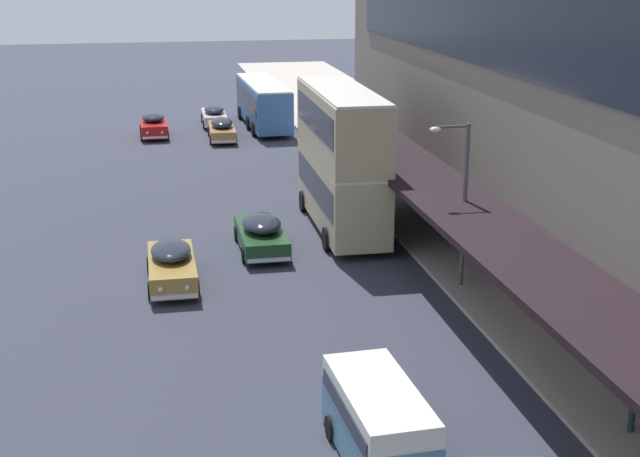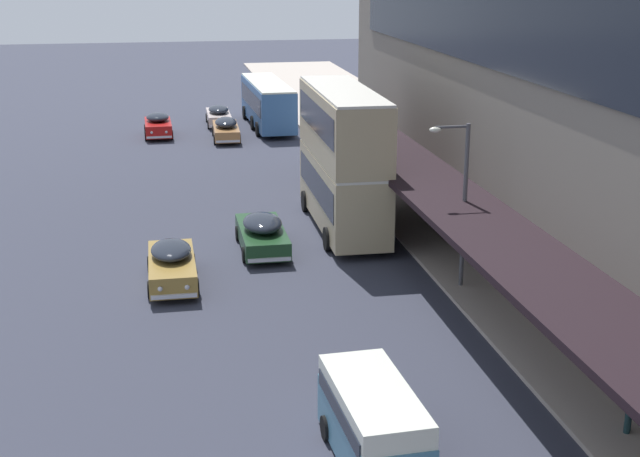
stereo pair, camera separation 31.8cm
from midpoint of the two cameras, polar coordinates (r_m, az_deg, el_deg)
name	(u,v)px [view 2 (the right image)]	position (r m, az deg, el deg)	size (l,w,h in m)	color
transit_bus_kerbside_front	(268,101)	(64.48, -3.23, 8.13)	(2.90, 10.77, 3.25)	#37629B
transit_bus_kerbside_rear	(343,155)	(39.39, 1.70, 4.72)	(2.75, 9.50, 6.31)	tan
sedan_trailing_mid	(219,115)	(65.67, -6.37, 7.21)	(1.82, 4.81, 1.47)	beige
sedan_second_near	(226,129)	(60.25, -5.89, 6.37)	(1.89, 5.06, 1.53)	#A16C3D
sedan_lead_mid	(262,233)	(37.14, -3.48, -0.27)	(1.96, 4.94, 1.57)	#1B3F20
sedan_oncoming_rear	(158,125)	(62.03, -10.18, 6.53)	(1.93, 4.37, 1.59)	#AD1513
sedan_lead_near	(172,264)	(33.80, -9.20, -2.25)	(1.84, 4.77, 1.52)	olive
vw_van	(372,418)	(22.04, 3.76, -12.03)	(2.06, 4.63, 1.96)	teal
pedestrian_at_kerb	(631,395)	(24.23, 19.64, -10.01)	(0.44, 0.51, 1.86)	#1A3438
street_lamp	(460,192)	(32.30, 9.23, 2.33)	(1.50, 0.28, 6.04)	#4C4C51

